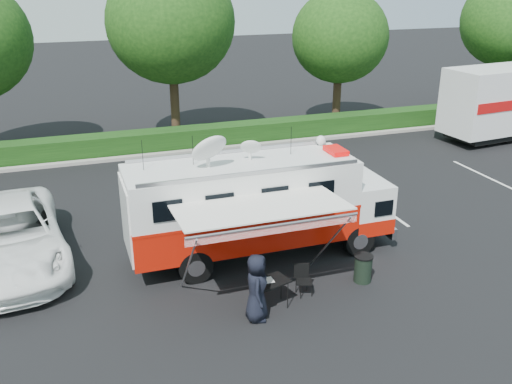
% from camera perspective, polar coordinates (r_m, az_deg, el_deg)
% --- Properties ---
extents(ground_plane, '(120.00, 120.00, 0.00)m').
position_cam_1_polar(ground_plane, '(17.90, 0.52, -6.23)').
color(ground_plane, black).
rests_on(ground_plane, ground).
extents(back_border, '(60.00, 6.14, 8.87)m').
position_cam_1_polar(back_border, '(28.77, -6.09, 14.73)').
color(back_border, '#9E998E').
rests_on(back_border, ground_plane).
extents(stall_lines, '(24.12, 5.50, 0.01)m').
position_cam_1_polar(stall_lines, '(20.34, -3.63, -2.70)').
color(stall_lines, silver).
rests_on(stall_lines, ground_plane).
extents(command_truck, '(8.15, 2.25, 3.92)m').
position_cam_1_polar(command_truck, '(17.16, 0.32, -1.30)').
color(command_truck, black).
rests_on(command_truck, ground_plane).
extents(awning, '(4.45, 2.32, 2.69)m').
position_cam_1_polar(awning, '(14.58, 0.64, -1.98)').
color(awning, silver).
rests_on(awning, ground_plane).
extents(white_suv, '(3.71, 6.88, 1.84)m').
position_cam_1_polar(white_suv, '(18.83, -23.08, -6.62)').
color(white_suv, white).
rests_on(white_suv, ground_plane).
extents(person, '(0.81, 1.01, 1.81)m').
position_cam_1_polar(person, '(14.87, 0.07, -12.53)').
color(person, black).
rests_on(person, ground_plane).
extents(folding_table, '(1.05, 0.86, 0.77)m').
position_cam_1_polar(folding_table, '(14.98, 1.53, -9.00)').
color(folding_table, black).
rests_on(folding_table, ground_plane).
extents(folding_chair, '(0.53, 0.56, 0.87)m').
position_cam_1_polar(folding_chair, '(15.71, 4.70, -8.42)').
color(folding_chair, black).
rests_on(folding_chair, ground_plane).
extents(trash_bin, '(0.54, 0.54, 0.81)m').
position_cam_1_polar(trash_bin, '(16.54, 10.65, -7.51)').
color(trash_bin, black).
rests_on(trash_bin, ground_plane).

